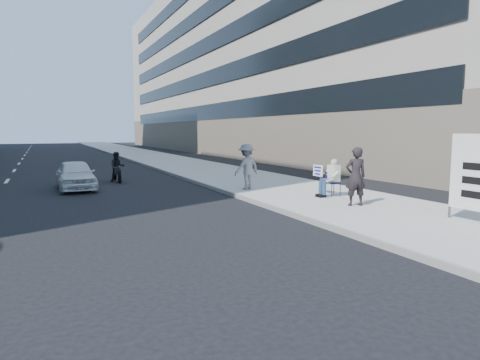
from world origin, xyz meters
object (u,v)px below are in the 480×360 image
jogger (247,167)px  motorcycle (117,168)px  seated_protester (330,176)px  pedestrian_woman (356,177)px  white_sedan_near (76,175)px

jogger → motorcycle: (-3.98, 5.95, -0.40)m
seated_protester → jogger: size_ratio=0.74×
seated_protester → pedestrian_woman: (-0.42, -1.83, 0.17)m
seated_protester → motorcycle: bearing=123.5°
seated_protester → pedestrian_woman: 1.89m
jogger → white_sedan_near: jogger is taller
motorcycle → pedestrian_woman: bearing=-56.4°
jogger → motorcycle: 7.17m
pedestrian_woman → motorcycle: size_ratio=0.87×
seated_protester → motorcycle: 10.54m
jogger → pedestrian_woman: bearing=90.1°
white_sedan_near → motorcycle: 2.85m
jogger → white_sedan_near: 7.16m
white_sedan_near → motorcycle: bearing=44.4°
seated_protester → motorcycle: (-5.82, 8.78, -0.24)m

